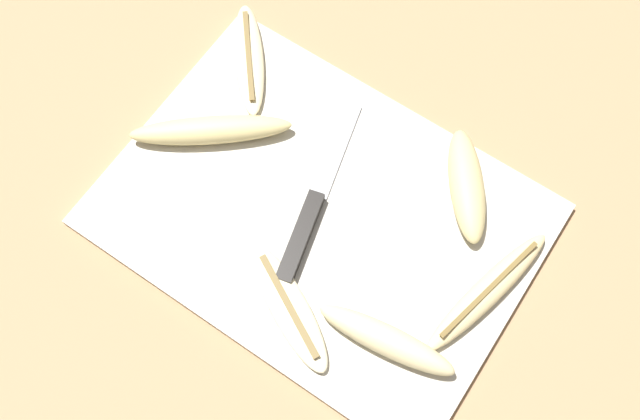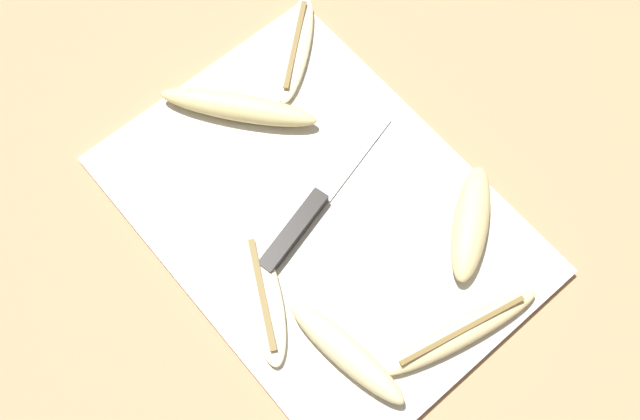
{
  "view_description": "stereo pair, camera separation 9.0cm",
  "coord_description": "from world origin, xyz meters",
  "px_view_note": "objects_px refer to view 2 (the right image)",
  "views": [
    {
      "loc": [
        0.19,
        -0.28,
        0.86
      ],
      "look_at": [
        0.0,
        0.0,
        0.02
      ],
      "focal_mm": 42.0,
      "sensor_mm": 36.0,
      "label": 1
    },
    {
      "loc": [
        0.25,
        -0.22,
        0.86
      ],
      "look_at": [
        0.0,
        0.0,
        0.02
      ],
      "focal_mm": 42.0,
      "sensor_mm": 36.0,
      "label": 2
    }
  ],
  "objects_px": {
    "banana_spotted_left": "(471,223)",
    "banana_bright_far": "(263,296)",
    "banana_golden_short": "(238,107)",
    "banana_soft_right": "(346,353)",
    "knife": "(305,218)",
    "banana_mellow_near": "(461,332)",
    "banana_cream_curved": "(295,48)"
  },
  "relations": [
    {
      "from": "banana_soft_right",
      "to": "banana_bright_far",
      "type": "relative_size",
      "value": 1.0
    },
    {
      "from": "banana_cream_curved",
      "to": "banana_bright_far",
      "type": "height_order",
      "value": "same"
    },
    {
      "from": "knife",
      "to": "banana_cream_curved",
      "type": "height_order",
      "value": "same"
    },
    {
      "from": "banana_bright_far",
      "to": "banana_cream_curved",
      "type": "bearing_deg",
      "value": 133.74
    },
    {
      "from": "banana_spotted_left",
      "to": "banana_golden_short",
      "type": "bearing_deg",
      "value": -159.57
    },
    {
      "from": "banana_soft_right",
      "to": "banana_golden_short",
      "type": "bearing_deg",
      "value": 162.58
    },
    {
      "from": "banana_spotted_left",
      "to": "banana_golden_short",
      "type": "height_order",
      "value": "same"
    },
    {
      "from": "knife",
      "to": "banana_mellow_near",
      "type": "relative_size",
      "value": 1.24
    },
    {
      "from": "banana_golden_short",
      "to": "banana_cream_curved",
      "type": "relative_size",
      "value": 1.18
    },
    {
      "from": "knife",
      "to": "banana_golden_short",
      "type": "height_order",
      "value": "banana_golden_short"
    },
    {
      "from": "banana_mellow_near",
      "to": "banana_bright_far",
      "type": "distance_m",
      "value": 0.23
    },
    {
      "from": "banana_spotted_left",
      "to": "banana_golden_short",
      "type": "relative_size",
      "value": 0.8
    },
    {
      "from": "knife",
      "to": "banana_bright_far",
      "type": "height_order",
      "value": "banana_bright_far"
    },
    {
      "from": "knife",
      "to": "banana_spotted_left",
      "type": "bearing_deg",
      "value": 32.4
    },
    {
      "from": "knife",
      "to": "banana_mellow_near",
      "type": "bearing_deg",
      "value": -3.04
    },
    {
      "from": "banana_soft_right",
      "to": "knife",
      "type": "bearing_deg",
      "value": 155.56
    },
    {
      "from": "banana_soft_right",
      "to": "banana_golden_short",
      "type": "relative_size",
      "value": 0.92
    },
    {
      "from": "banana_golden_short",
      "to": "banana_mellow_near",
      "type": "xyz_separation_m",
      "value": [
        0.39,
        0.01,
        -0.01
      ]
    },
    {
      "from": "banana_spotted_left",
      "to": "banana_bright_far",
      "type": "height_order",
      "value": "banana_spotted_left"
    },
    {
      "from": "banana_spotted_left",
      "to": "banana_cream_curved",
      "type": "relative_size",
      "value": 0.94
    },
    {
      "from": "banana_golden_short",
      "to": "banana_bright_far",
      "type": "bearing_deg",
      "value": -31.86
    },
    {
      "from": "banana_spotted_left",
      "to": "banana_mellow_near",
      "type": "distance_m",
      "value": 0.13
    },
    {
      "from": "banana_soft_right",
      "to": "banana_bright_far",
      "type": "height_order",
      "value": "banana_soft_right"
    },
    {
      "from": "banana_cream_curved",
      "to": "banana_bright_far",
      "type": "bearing_deg",
      "value": -46.26
    },
    {
      "from": "banana_golden_short",
      "to": "knife",
      "type": "bearing_deg",
      "value": -10.41
    },
    {
      "from": "knife",
      "to": "banana_bright_far",
      "type": "xyz_separation_m",
      "value": [
        0.04,
        -0.1,
        0.0
      ]
    },
    {
      "from": "banana_mellow_near",
      "to": "banana_cream_curved",
      "type": "bearing_deg",
      "value": 166.19
    },
    {
      "from": "banana_golden_short",
      "to": "banana_bright_far",
      "type": "height_order",
      "value": "banana_golden_short"
    },
    {
      "from": "banana_mellow_near",
      "to": "banana_golden_short",
      "type": "bearing_deg",
      "value": -178.05
    },
    {
      "from": "knife",
      "to": "banana_bright_far",
      "type": "bearing_deg",
      "value": -81.44
    },
    {
      "from": "banana_soft_right",
      "to": "banana_bright_far",
      "type": "distance_m",
      "value": 0.12
    },
    {
      "from": "banana_bright_far",
      "to": "banana_soft_right",
      "type": "bearing_deg",
      "value": 14.37
    }
  ]
}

